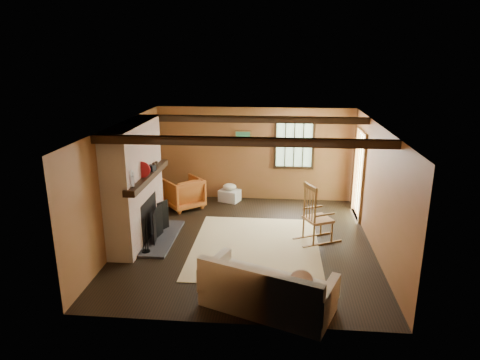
# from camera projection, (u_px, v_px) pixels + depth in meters

# --- Properties ---
(ground) EXTENTS (5.50, 5.50, 0.00)m
(ground) POSITION_uv_depth(u_px,v_px,m) (246.00, 242.00, 8.72)
(ground) COLOR black
(ground) RESTS_ON ground
(room_envelope) EXTENTS (5.02, 5.52, 2.44)m
(room_envelope) POSITION_uv_depth(u_px,v_px,m) (259.00, 162.00, 8.47)
(room_envelope) COLOR brown
(room_envelope) RESTS_ON ground
(fireplace) EXTENTS (1.02, 2.30, 2.40)m
(fireplace) POSITION_uv_depth(u_px,v_px,m) (136.00, 188.00, 8.59)
(fireplace) COLOR #A1463E
(fireplace) RESTS_ON ground
(rug) EXTENTS (2.50, 3.00, 0.01)m
(rug) POSITION_uv_depth(u_px,v_px,m) (256.00, 247.00, 8.51)
(rug) COLOR #D1BD8B
(rug) RESTS_ON ground
(rocking_chair) EXTENTS (1.00, 0.81, 1.23)m
(rocking_chair) POSITION_uv_depth(u_px,v_px,m) (316.00, 217.00, 8.63)
(rocking_chair) COLOR tan
(rocking_chair) RESTS_ON ground
(sofa) EXTENTS (2.15, 1.54, 0.79)m
(sofa) POSITION_uv_depth(u_px,v_px,m) (267.00, 292.00, 6.37)
(sofa) COLOR silver
(sofa) RESTS_ON ground
(firewood_pile) EXTENTS (0.70, 0.13, 0.25)m
(firewood_pile) POSITION_uv_depth(u_px,v_px,m) (184.00, 196.00, 11.11)
(firewood_pile) COLOR brown
(firewood_pile) RESTS_ON ground
(laundry_basket) EXTENTS (0.60, 0.53, 0.30)m
(laundry_basket) POSITION_uv_depth(u_px,v_px,m) (230.00, 196.00, 11.08)
(laundry_basket) COLOR silver
(laundry_basket) RESTS_ON ground
(basket_pillow) EXTENTS (0.41, 0.36, 0.18)m
(basket_pillow) POSITION_uv_depth(u_px,v_px,m) (230.00, 187.00, 11.01)
(basket_pillow) COLOR silver
(basket_pillow) RESTS_ON laundry_basket
(armchair) EXTENTS (1.16, 1.17, 0.76)m
(armchair) POSITION_uv_depth(u_px,v_px,m) (184.00, 193.00, 10.55)
(armchair) COLOR #BF6026
(armchair) RESTS_ON ground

